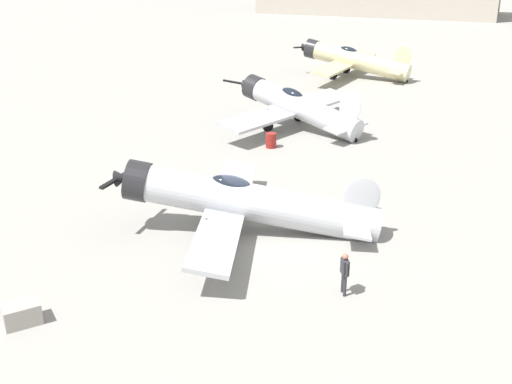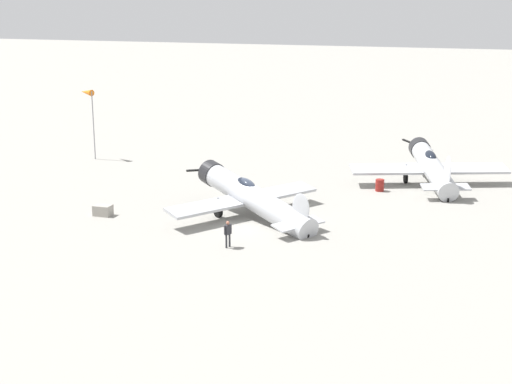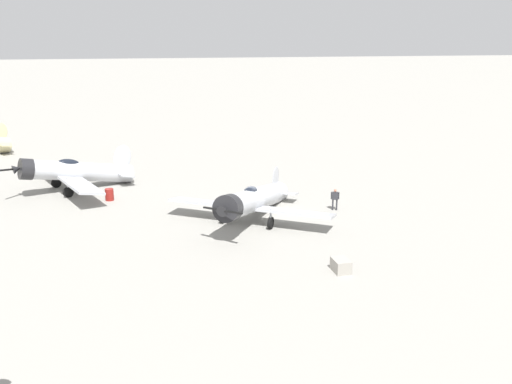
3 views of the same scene
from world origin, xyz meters
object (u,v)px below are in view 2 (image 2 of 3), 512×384
Objects in this scene: ground_crew_mechanic at (228,232)px; windsock_mast at (87,96)px; airplane_foreground at (251,197)px; fuel_drum at (380,185)px; equipment_crate at (103,210)px; airplane_mid_apron at (431,167)px.

windsock_mast reaches higher than ground_crew_mechanic.
windsock_mast is (20.68, -11.87, 4.22)m from airplane_foreground.
airplane_foreground is at bearing 150.14° from windsock_mast.
ground_crew_mechanic reaches higher than fuel_drum.
fuel_drum is (-15.21, -13.25, 0.09)m from equipment_crate.
windsock_mast reaches higher than airplane_foreground.
airplane_mid_apron reaches higher than equipment_crate.
airplane_foreground is at bearing -62.92° from ground_crew_mechanic.
airplane_mid_apron is 20.61m from ground_crew_mechanic.
equipment_crate is 19.77m from windsock_mast.
airplane_mid_apron is at bearing -96.64° from airplane_foreground.
equipment_crate is 1.36× the size of fuel_drum.
fuel_drum is at bearing -138.94° from equipment_crate.
airplane_foreground is 24.21m from windsock_mast.
ground_crew_mechanic is at bearing 129.78° from airplane_foreground.
airplane_foreground is 9.06× the size of equipment_crate.
ground_crew_mechanic is 1.75× the size of fuel_drum.
ground_crew_mechanic is 0.25× the size of windsock_mast.
fuel_drum is (-6.10, -9.96, -0.92)m from airplane_foreground.
windsock_mast is at bearing -22.85° from ground_crew_mechanic.
airplane_mid_apron is at bearing -96.90° from ground_crew_mechanic.
airplane_mid_apron is 13.20× the size of fuel_drum.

